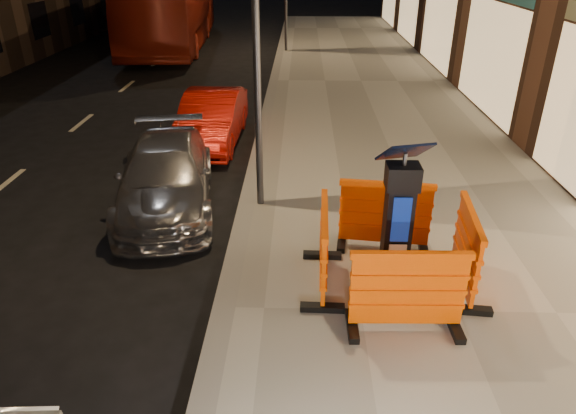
{
  "coord_description": "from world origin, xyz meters",
  "views": [
    {
      "loc": [
        0.97,
        -5.27,
        4.32
      ],
      "look_at": [
        0.8,
        1.0,
        1.1
      ],
      "focal_mm": 32.0,
      "sensor_mm": 36.0,
      "label": 1
    }
  ],
  "objects_px": {
    "parking_kiosk": "(398,221)",
    "bus_doubledecker": "(176,46)",
    "barrier_bldgside": "(467,250)",
    "barrier_front": "(408,292)",
    "car_silver": "(169,205)",
    "barrier_kerbside": "(323,248)",
    "barrier_back": "(385,216)",
    "car_red": "(213,143)"
  },
  "relations": [
    {
      "from": "barrier_kerbside",
      "to": "car_silver",
      "type": "bearing_deg",
      "value": 48.73
    },
    {
      "from": "parking_kiosk",
      "to": "barrier_back",
      "type": "relative_size",
      "value": 1.4
    },
    {
      "from": "barrier_front",
      "to": "car_silver",
      "type": "relative_size",
      "value": 0.35
    },
    {
      "from": "barrier_back",
      "to": "car_red",
      "type": "relative_size",
      "value": 0.38
    },
    {
      "from": "barrier_bldgside",
      "to": "barrier_back",
      "type": "bearing_deg",
      "value": 50.78
    },
    {
      "from": "barrier_kerbside",
      "to": "car_silver",
      "type": "distance_m",
      "value": 3.84
    },
    {
      "from": "car_silver",
      "to": "barrier_bldgside",
      "type": "bearing_deg",
      "value": -38.77
    },
    {
      "from": "barrier_bldgside",
      "to": "car_red",
      "type": "distance_m",
      "value": 7.39
    },
    {
      "from": "car_red",
      "to": "bus_doubledecker",
      "type": "distance_m",
      "value": 13.75
    },
    {
      "from": "barrier_front",
      "to": "car_red",
      "type": "distance_m",
      "value": 7.71
    },
    {
      "from": "parking_kiosk",
      "to": "barrier_bldgside",
      "type": "xyz_separation_m",
      "value": [
        0.95,
        0.0,
        -0.43
      ]
    },
    {
      "from": "barrier_bldgside",
      "to": "car_silver",
      "type": "distance_m",
      "value": 5.37
    },
    {
      "from": "barrier_front",
      "to": "bus_doubledecker",
      "type": "distance_m",
      "value": 21.37
    },
    {
      "from": "barrier_kerbside",
      "to": "car_silver",
      "type": "xyz_separation_m",
      "value": [
        -2.76,
        2.58,
        -0.7
      ]
    },
    {
      "from": "barrier_back",
      "to": "car_silver",
      "type": "height_order",
      "value": "barrier_back"
    },
    {
      "from": "barrier_front",
      "to": "car_silver",
      "type": "height_order",
      "value": "barrier_front"
    },
    {
      "from": "barrier_front",
      "to": "barrier_bldgside",
      "type": "bearing_deg",
      "value": 43.78
    },
    {
      "from": "parking_kiosk",
      "to": "car_red",
      "type": "relative_size",
      "value": 0.53
    },
    {
      "from": "barrier_back",
      "to": "barrier_bldgside",
      "type": "relative_size",
      "value": 1.0
    },
    {
      "from": "parking_kiosk",
      "to": "car_red",
      "type": "height_order",
      "value": "parking_kiosk"
    },
    {
      "from": "barrier_front",
      "to": "barrier_back",
      "type": "bearing_deg",
      "value": 88.78
    },
    {
      "from": "barrier_front",
      "to": "barrier_back",
      "type": "distance_m",
      "value": 1.9
    },
    {
      "from": "car_red",
      "to": "barrier_front",
      "type": "bearing_deg",
      "value": -62.24
    },
    {
      "from": "barrier_kerbside",
      "to": "bus_doubledecker",
      "type": "bearing_deg",
      "value": 20.12
    },
    {
      "from": "barrier_kerbside",
      "to": "barrier_back",
      "type": "bearing_deg",
      "value": -43.22
    },
    {
      "from": "barrier_back",
      "to": "barrier_bldgside",
      "type": "distance_m",
      "value": 1.34
    },
    {
      "from": "barrier_back",
      "to": "barrier_kerbside",
      "type": "bearing_deg",
      "value": -128.22
    },
    {
      "from": "car_silver",
      "to": "bus_doubledecker",
      "type": "relative_size",
      "value": 0.34
    },
    {
      "from": "barrier_kerbside",
      "to": "barrier_bldgside",
      "type": "distance_m",
      "value": 1.9
    },
    {
      "from": "barrier_kerbside",
      "to": "car_red",
      "type": "bearing_deg",
      "value": 24.33
    },
    {
      "from": "bus_doubledecker",
      "to": "barrier_bldgside",
      "type": "bearing_deg",
      "value": -71.33
    },
    {
      "from": "parking_kiosk",
      "to": "bus_doubledecker",
      "type": "distance_m",
      "value": 20.5
    },
    {
      "from": "barrier_kerbside",
      "to": "car_red",
      "type": "height_order",
      "value": "barrier_kerbside"
    },
    {
      "from": "barrier_back",
      "to": "bus_doubledecker",
      "type": "bearing_deg",
      "value": 118.64
    },
    {
      "from": "barrier_back",
      "to": "car_silver",
      "type": "bearing_deg",
      "value": 163.1
    },
    {
      "from": "car_red",
      "to": "parking_kiosk",
      "type": "bearing_deg",
      "value": -58.71
    },
    {
      "from": "parking_kiosk",
      "to": "barrier_bldgside",
      "type": "height_order",
      "value": "parking_kiosk"
    },
    {
      "from": "barrier_bldgside",
      "to": "bus_doubledecker",
      "type": "height_order",
      "value": "bus_doubledecker"
    },
    {
      "from": "barrier_bldgside",
      "to": "car_silver",
      "type": "bearing_deg",
      "value": 66.84
    },
    {
      "from": "bus_doubledecker",
      "to": "barrier_front",
      "type": "bearing_deg",
      "value": -74.68
    },
    {
      "from": "barrier_back",
      "to": "bus_doubledecker",
      "type": "height_order",
      "value": "bus_doubledecker"
    },
    {
      "from": "barrier_bldgside",
      "to": "car_red",
      "type": "xyz_separation_m",
      "value": [
        -4.36,
        5.93,
        -0.7
      ]
    }
  ]
}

